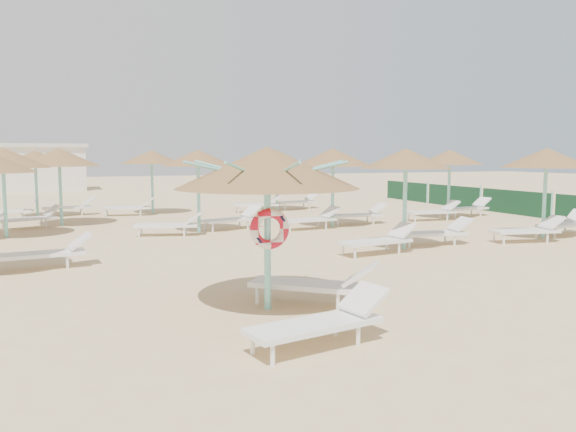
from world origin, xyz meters
name	(u,v)px	position (x,y,z in m)	size (l,w,h in m)	color
ground	(297,309)	(0.00, 0.00, 0.00)	(120.00, 120.00, 0.00)	#D2B780
main_palapa	(267,169)	(-0.44, 0.17, 2.25)	(2.90, 2.90, 2.60)	#7CD7CD
lounger_main_a	(323,321)	(-0.38, -1.76, 0.34)	(2.03, 0.95, 0.71)	white
lounger_main_b	(317,284)	(0.39, 0.11, 0.36)	(1.99, 1.80, 0.75)	white
palapa_field	(225,161)	(1.72, 10.47, 2.27)	(19.91, 14.23, 2.70)	#7CD7CD
service_hut	(24,167)	(-6.00, 35.00, 1.64)	(8.40, 4.40, 3.25)	silver
windbreak_fence	(516,203)	(14.00, 9.96, 0.50)	(0.08, 19.84, 1.10)	#1B532B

